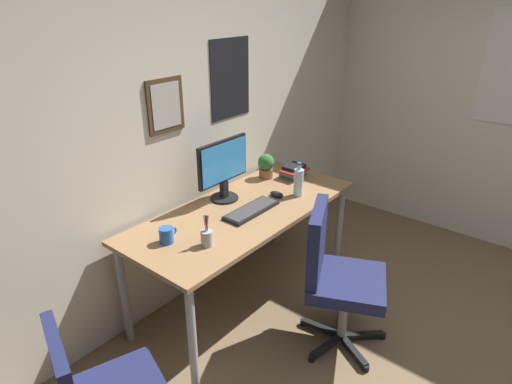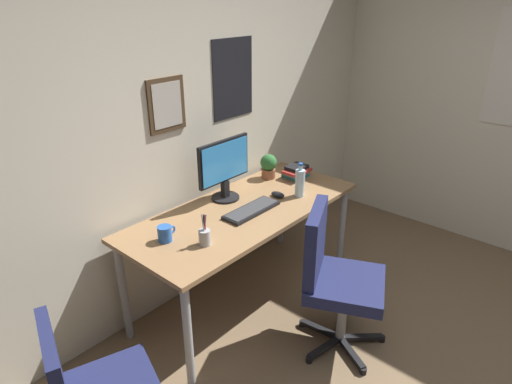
{
  "view_description": "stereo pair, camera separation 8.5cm",
  "coord_description": "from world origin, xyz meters",
  "px_view_note": "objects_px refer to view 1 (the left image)",
  "views": [
    {
      "loc": [
        -1.96,
        -0.06,
        2.09
      ],
      "look_at": [
        0.07,
        1.6,
        0.9
      ],
      "focal_mm": 30.84,
      "sensor_mm": 36.0,
      "label": 1
    },
    {
      "loc": [
        -1.9,
        -0.12,
        2.09
      ],
      "look_at": [
        0.07,
        1.6,
        0.9
      ],
      "focal_mm": 30.84,
      "sensor_mm": 36.0,
      "label": 2
    }
  ],
  "objects_px": {
    "keyboard": "(252,210)",
    "coffee_mug_near": "(167,235)",
    "computer_mouse": "(277,194)",
    "potted_plant": "(266,165)",
    "water_bottle": "(299,182)",
    "office_chair": "(335,272)",
    "book_stack_left": "(294,171)",
    "monitor": "(223,167)",
    "pen_cup": "(207,237)"
  },
  "relations": [
    {
      "from": "pen_cup",
      "to": "book_stack_left",
      "type": "distance_m",
      "value": 1.2
    },
    {
      "from": "water_bottle",
      "to": "coffee_mug_near",
      "type": "xyz_separation_m",
      "value": [
        -1.03,
        0.23,
        -0.06
      ]
    },
    {
      "from": "potted_plant",
      "to": "office_chair",
      "type": "bearing_deg",
      "value": -118.04
    },
    {
      "from": "book_stack_left",
      "to": "coffee_mug_near",
      "type": "bearing_deg",
      "value": -179.99
    },
    {
      "from": "coffee_mug_near",
      "to": "water_bottle",
      "type": "bearing_deg",
      "value": -12.39
    },
    {
      "from": "computer_mouse",
      "to": "water_bottle",
      "type": "relative_size",
      "value": 0.44
    },
    {
      "from": "monitor",
      "to": "water_bottle",
      "type": "relative_size",
      "value": 1.82
    },
    {
      "from": "computer_mouse",
      "to": "potted_plant",
      "type": "height_order",
      "value": "potted_plant"
    },
    {
      "from": "keyboard",
      "to": "water_bottle",
      "type": "bearing_deg",
      "value": -12.81
    },
    {
      "from": "office_chair",
      "to": "computer_mouse",
      "type": "bearing_deg",
      "value": 67.99
    },
    {
      "from": "coffee_mug_near",
      "to": "potted_plant",
      "type": "relative_size",
      "value": 0.63
    },
    {
      "from": "monitor",
      "to": "coffee_mug_near",
      "type": "relative_size",
      "value": 3.77
    },
    {
      "from": "water_bottle",
      "to": "potted_plant",
      "type": "height_order",
      "value": "water_bottle"
    },
    {
      "from": "water_bottle",
      "to": "book_stack_left",
      "type": "bearing_deg",
      "value": 39.83
    },
    {
      "from": "keyboard",
      "to": "computer_mouse",
      "type": "height_order",
      "value": "computer_mouse"
    },
    {
      "from": "keyboard",
      "to": "coffee_mug_near",
      "type": "height_order",
      "value": "coffee_mug_near"
    },
    {
      "from": "office_chair",
      "to": "coffee_mug_near",
      "type": "relative_size",
      "value": 7.79
    },
    {
      "from": "computer_mouse",
      "to": "pen_cup",
      "type": "height_order",
      "value": "pen_cup"
    },
    {
      "from": "computer_mouse",
      "to": "potted_plant",
      "type": "xyz_separation_m",
      "value": [
        0.23,
        0.28,
        0.09
      ]
    },
    {
      "from": "office_chair",
      "to": "book_stack_left",
      "type": "height_order",
      "value": "office_chair"
    },
    {
      "from": "office_chair",
      "to": "book_stack_left",
      "type": "distance_m",
      "value": 1.04
    },
    {
      "from": "office_chair",
      "to": "keyboard",
      "type": "xyz_separation_m",
      "value": [
        -0.04,
        0.64,
        0.24
      ]
    },
    {
      "from": "water_bottle",
      "to": "potted_plant",
      "type": "xyz_separation_m",
      "value": [
        0.12,
        0.39,
        -0.0
      ]
    },
    {
      "from": "water_bottle",
      "to": "keyboard",
      "type": "bearing_deg",
      "value": 167.19
    },
    {
      "from": "water_bottle",
      "to": "potted_plant",
      "type": "bearing_deg",
      "value": 73.09
    },
    {
      "from": "pen_cup",
      "to": "book_stack_left",
      "type": "relative_size",
      "value": 0.95
    },
    {
      "from": "keyboard",
      "to": "pen_cup",
      "type": "distance_m",
      "value": 0.5
    },
    {
      "from": "coffee_mug_near",
      "to": "office_chair",
      "type": "bearing_deg",
      "value": -49.48
    },
    {
      "from": "computer_mouse",
      "to": "book_stack_left",
      "type": "height_order",
      "value": "book_stack_left"
    },
    {
      "from": "office_chair",
      "to": "computer_mouse",
      "type": "relative_size",
      "value": 8.64
    },
    {
      "from": "computer_mouse",
      "to": "book_stack_left",
      "type": "relative_size",
      "value": 0.52
    },
    {
      "from": "computer_mouse",
      "to": "keyboard",
      "type": "bearing_deg",
      "value": -177.4
    },
    {
      "from": "keyboard",
      "to": "potted_plant",
      "type": "relative_size",
      "value": 2.21
    },
    {
      "from": "keyboard",
      "to": "potted_plant",
      "type": "bearing_deg",
      "value": 28.93
    },
    {
      "from": "monitor",
      "to": "book_stack_left",
      "type": "relative_size",
      "value": 2.18
    },
    {
      "from": "coffee_mug_near",
      "to": "potted_plant",
      "type": "bearing_deg",
      "value": 8.0
    },
    {
      "from": "monitor",
      "to": "book_stack_left",
      "type": "xyz_separation_m",
      "value": [
        0.65,
        -0.15,
        -0.19
      ]
    },
    {
      "from": "coffee_mug_near",
      "to": "keyboard",
      "type": "bearing_deg",
      "value": -12.1
    },
    {
      "from": "keyboard",
      "to": "computer_mouse",
      "type": "distance_m",
      "value": 0.3
    },
    {
      "from": "monitor",
      "to": "computer_mouse",
      "type": "distance_m",
      "value": 0.44
    },
    {
      "from": "office_chair",
      "to": "keyboard",
      "type": "height_order",
      "value": "office_chair"
    },
    {
      "from": "water_bottle",
      "to": "pen_cup",
      "type": "height_order",
      "value": "water_bottle"
    },
    {
      "from": "coffee_mug_near",
      "to": "potted_plant",
      "type": "distance_m",
      "value": 1.16
    },
    {
      "from": "book_stack_left",
      "to": "monitor",
      "type": "bearing_deg",
      "value": 167.13
    },
    {
      "from": "monitor",
      "to": "pen_cup",
      "type": "relative_size",
      "value": 2.3
    },
    {
      "from": "computer_mouse",
      "to": "potted_plant",
      "type": "bearing_deg",
      "value": 50.34
    },
    {
      "from": "office_chair",
      "to": "book_stack_left",
      "type": "xyz_separation_m",
      "value": [
        0.65,
        0.77,
        0.27
      ]
    },
    {
      "from": "keyboard",
      "to": "book_stack_left",
      "type": "height_order",
      "value": "book_stack_left"
    },
    {
      "from": "coffee_mug_near",
      "to": "potted_plant",
      "type": "xyz_separation_m",
      "value": [
        1.15,
        0.16,
        0.06
      ]
    },
    {
      "from": "coffee_mug_near",
      "to": "computer_mouse",
      "type": "bearing_deg",
      "value": -7.39
    }
  ]
}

